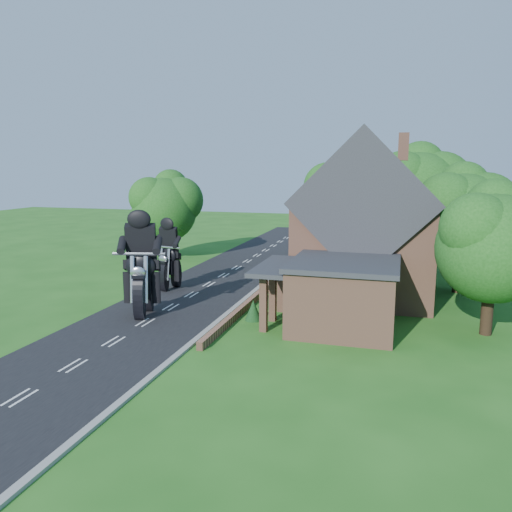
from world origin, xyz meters
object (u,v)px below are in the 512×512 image
(motorcycle_follow, at_px, (170,279))
(motorcycle_lead, at_px, (143,300))
(house, at_px, (366,227))
(garden_wall, at_px, (265,289))
(annex, at_px, (341,293))

(motorcycle_follow, bearing_deg, motorcycle_lead, 112.22)
(house, height_order, motorcycle_lead, house)
(garden_wall, height_order, motorcycle_lead, motorcycle_lead)
(annex, relative_size, motorcycle_lead, 3.77)
(house, height_order, annex, house)
(annex, bearing_deg, motorcycle_lead, -173.89)
(motorcycle_lead, bearing_deg, motorcycle_follow, -92.73)
(house, xyz_separation_m, motorcycle_follow, (-12.42, -2.07, -3.62))
(annex, relative_size, motorcycle_follow, 4.57)
(house, xyz_separation_m, annex, (-0.62, -6.80, -2.58))
(garden_wall, bearing_deg, house, 9.17)
(garden_wall, relative_size, annex, 3.12)
(annex, bearing_deg, house, 84.76)
(annex, distance_m, motorcycle_follow, 12.75)
(annex, xyz_separation_m, motorcycle_lead, (-10.54, -1.13, -0.90))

